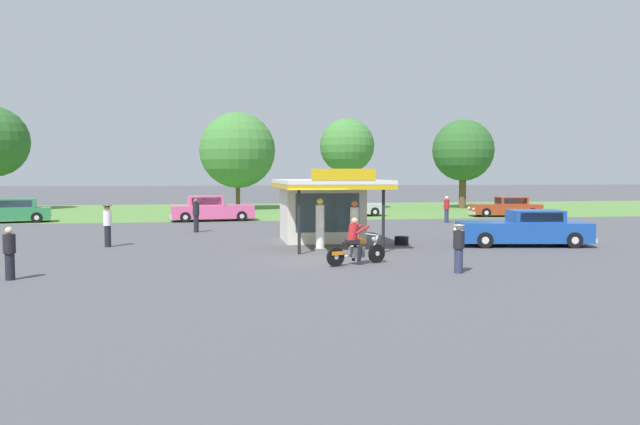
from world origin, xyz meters
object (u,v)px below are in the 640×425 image
(parked_car_back_row_far_right, at_px, (348,207))
(parked_car_back_row_left, at_px, (506,207))
(bystander_standing_back_lot, at_px, (447,209))
(gas_pump_offside, at_px, (354,228))
(bystander_chatting_near_pumps, at_px, (459,247))
(parked_car_back_row_right, at_px, (211,210))
(spare_tire_stack, at_px, (401,241))
(gas_pump_nearside, at_px, (320,227))
(motorcycle_with_rider, at_px, (356,245))
(bystander_leaning_by_kiosk, at_px, (196,214))
(parked_car_back_row_centre_left, at_px, (10,212))
(bystander_strolling_foreground, at_px, (108,224))
(bystander_admiring_sedan, at_px, (10,252))
(featured_classic_sedan, at_px, (525,229))

(parked_car_back_row_far_right, relative_size, parked_car_back_row_left, 1.02)
(parked_car_back_row_far_right, distance_m, bystander_standing_back_lot, 8.47)
(gas_pump_offside, height_order, bystander_chatting_near_pumps, gas_pump_offside)
(parked_car_back_row_right, distance_m, parked_car_back_row_left, 20.99)
(gas_pump_offside, xyz_separation_m, bystander_standing_back_lot, (8.79, 12.75, -0.03))
(parked_car_back_row_left, xyz_separation_m, spare_tire_stack, (-12.77, -16.11, -0.47))
(gas_pump_nearside, xyz_separation_m, bystander_standing_back_lot, (10.17, 12.75, -0.08))
(motorcycle_with_rider, height_order, spare_tire_stack, motorcycle_with_rider)
(parked_car_back_row_right, height_order, bystander_leaning_by_kiosk, bystander_leaning_by_kiosk)
(parked_car_back_row_centre_left, bearing_deg, parked_car_back_row_right, -2.53)
(gas_pump_offside, height_order, bystander_strolling_foreground, gas_pump_offside)
(bystander_chatting_near_pumps, height_order, bystander_admiring_sedan, bystander_admiring_sedan)
(spare_tire_stack, bearing_deg, bystander_standing_back_lot, 60.49)
(bystander_strolling_foreground, xyz_separation_m, bystander_leaning_by_kiosk, (3.41, 6.03, -0.01))
(motorcycle_with_rider, distance_m, bystander_strolling_foreground, 11.23)
(featured_classic_sedan, xyz_separation_m, bystander_leaning_by_kiosk, (-13.93, 8.50, 0.25))
(motorcycle_with_rider, relative_size, bystander_strolling_foreground, 1.24)
(bystander_standing_back_lot, relative_size, bystander_admiring_sedan, 1.10)
(bystander_admiring_sedan, bearing_deg, bystander_strolling_foreground, 80.42)
(bystander_standing_back_lot, relative_size, bystander_leaning_by_kiosk, 0.94)
(motorcycle_with_rider, relative_size, bystander_leaning_by_kiosk, 1.23)
(bystander_admiring_sedan, xyz_separation_m, bystander_leaning_by_kiosk, (4.74, 13.95, 0.15))
(gas_pump_offside, relative_size, parked_car_back_row_right, 0.35)
(motorcycle_with_rider, xyz_separation_m, parked_car_back_row_left, (16.00, 21.45, -0.01))
(bystander_chatting_near_pumps, xyz_separation_m, spare_tire_stack, (0.51, 7.56, -0.61))
(parked_car_back_row_right, distance_m, bystander_standing_back_lot, 15.13)
(parked_car_back_row_left, xyz_separation_m, bystander_strolling_foreground, (-25.06, -14.83, 0.30))
(parked_car_back_row_centre_left, xyz_separation_m, bystander_standing_back_lot, (27.00, -4.54, 0.19))
(parked_car_back_row_far_right, bearing_deg, gas_pump_nearside, -105.14)
(parked_car_back_row_left, height_order, bystander_standing_back_lot, bystander_standing_back_lot)
(featured_classic_sedan, height_order, bystander_leaning_by_kiosk, bystander_leaning_by_kiosk)
(parked_car_back_row_right, distance_m, spare_tire_stack, 17.35)
(bystander_standing_back_lot, bearing_deg, spare_tire_stack, -119.51)
(parked_car_back_row_left, distance_m, bystander_standing_back_lot, 8.01)
(parked_car_back_row_right, relative_size, parked_car_back_row_left, 1.07)
(gas_pump_nearside, height_order, featured_classic_sedan, gas_pump_nearside)
(parked_car_back_row_far_right, xyz_separation_m, bystander_leaning_by_kiosk, (-10.43, -10.92, 0.26))
(featured_classic_sedan, distance_m, spare_tire_stack, 5.20)
(featured_classic_sedan, relative_size, spare_tire_stack, 9.61)
(featured_classic_sedan, relative_size, parked_car_back_row_right, 1.03)
(featured_classic_sedan, xyz_separation_m, bystander_standing_back_lot, (1.35, 12.47, 0.18))
(bystander_leaning_by_kiosk, bearing_deg, bystander_admiring_sedan, -108.78)
(gas_pump_nearside, bearing_deg, parked_car_back_row_left, 46.70)
(gas_pump_nearside, height_order, motorcycle_with_rider, gas_pump_nearside)
(gas_pump_nearside, relative_size, motorcycle_with_rider, 0.96)
(gas_pump_nearside, distance_m, parked_car_back_row_centre_left, 24.13)
(gas_pump_nearside, xyz_separation_m, gas_pump_offside, (1.39, -0.00, -0.05))
(gas_pump_offside, distance_m, bystander_admiring_sedan, 12.36)
(bystander_admiring_sedan, bearing_deg, motorcycle_with_rider, 7.07)
(gas_pump_nearside, bearing_deg, motorcycle_with_rider, -81.88)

